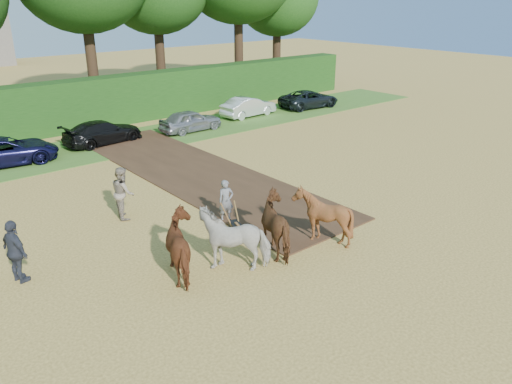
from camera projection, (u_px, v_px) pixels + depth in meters
The scene contains 8 objects.
ground at pixel (273, 235), 17.28m from camera, with size 120.00×120.00×0.00m, color gold.
earth_strip at pixel (197, 173), 23.16m from camera, with size 4.50×17.00×0.05m, color #472D1C.
grass_verge at pixel (103, 146), 27.26m from camera, with size 50.00×5.00×0.03m, color #38601E.
hedgerow at pixel (68, 106), 29.92m from camera, with size 46.00×1.60×3.00m, color #14380F.
spectator_near at pixel (123, 193), 18.30m from camera, with size 0.95×0.74×1.95m, color #A1947E.
spectator_far at pixel (16, 252), 14.12m from camera, with size 1.13×0.47×1.92m, color #282B35.
plough_team at pixel (258, 230), 15.53m from camera, with size 6.47×4.68×1.86m.
parked_cars at pixel (113, 132), 27.54m from camera, with size 35.59×3.12×1.37m.
Camera 1 is at (-10.40, -11.54, 7.73)m, focal length 35.00 mm.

